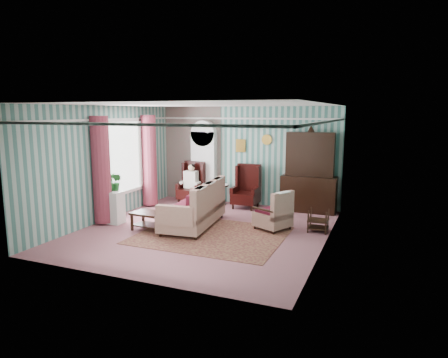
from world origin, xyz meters
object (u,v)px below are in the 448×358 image
at_px(wingback_right, 246,187).
at_px(nest_table, 318,220).
at_px(bookcase, 204,165).
at_px(round_side_table, 220,194).
at_px(coffee_table, 150,221).
at_px(floral_armchair, 273,207).
at_px(wingback_left, 191,183).
at_px(sofa, 193,208).
at_px(plant_stand, 112,207).
at_px(dresser_hutch, 309,170).
at_px(seated_woman, 191,184).

relative_size(wingback_right, nest_table, 2.31).
distance_m(bookcase, round_side_table, 1.07).
bearing_deg(coffee_table, floral_armchair, 23.49).
height_order(bookcase, wingback_left, bookcase).
height_order(bookcase, sofa, bookcase).
relative_size(round_side_table, plant_stand, 0.75).
bearing_deg(dresser_hutch, plant_stand, -144.92).
height_order(dresser_hutch, wingback_left, dresser_hutch).
relative_size(floral_armchair, coffee_table, 1.28).
bearing_deg(dresser_hutch, bookcase, 177.89).
xyz_separation_m(wingback_left, nest_table, (4.07, -1.55, -0.35)).
height_order(bookcase, seated_woman, bookcase).
bearing_deg(round_side_table, plant_stand, -120.38).
bearing_deg(nest_table, floral_armchair, -167.92).
bearing_deg(round_side_table, wingback_right, -10.01).
xyz_separation_m(wingback_left, seated_woman, (0.00, 0.00, -0.04)).
bearing_deg(wingback_right, plant_stand, -132.84).
distance_m(wingback_right, floral_armchair, 2.20).
distance_m(bookcase, wingback_left, 0.68).
bearing_deg(floral_armchair, wingback_left, 86.11).
xyz_separation_m(seated_woman, floral_armchair, (3.05, -1.77, -0.06)).
relative_size(dresser_hutch, nest_table, 4.37).
bearing_deg(nest_table, plant_stand, -166.16).
bearing_deg(floral_armchair, coffee_table, 139.75).
bearing_deg(round_side_table, coffee_table, -99.15).
bearing_deg(seated_woman, floral_armchair, -30.14).
height_order(bookcase, floral_armchair, bookcase).
height_order(sofa, floral_armchair, floral_armchair).
relative_size(round_side_table, coffee_table, 0.73).
bearing_deg(wingback_left, round_side_table, 9.46).
bearing_deg(sofa, bookcase, 13.77).
relative_size(seated_woman, plant_stand, 1.47).
height_order(wingback_right, coffee_table, wingback_right).
bearing_deg(sofa, wingback_right, -19.76).
bearing_deg(bookcase, dresser_hutch, -2.11).
bearing_deg(floral_armchair, dresser_hutch, 13.72).
relative_size(dresser_hutch, sofa, 1.06).
height_order(dresser_hutch, sofa, dresser_hutch).
bearing_deg(floral_armchair, round_side_table, 74.46).
bearing_deg(plant_stand, coffee_table, -7.88).
bearing_deg(seated_woman, dresser_hutch, 4.41).
relative_size(wingback_left, wingback_right, 1.00).
bearing_deg(bookcase, sofa, -70.21).
distance_m(wingback_right, seated_woman, 1.75).
bearing_deg(coffee_table, round_side_table, 80.85).
bearing_deg(dresser_hutch, coffee_table, -134.15).
height_order(dresser_hutch, coffee_table, dresser_hutch).
distance_m(wingback_right, plant_stand, 3.76).
xyz_separation_m(wingback_left, round_side_table, (0.90, 0.15, -0.33)).
bearing_deg(plant_stand, seated_woman, 73.78).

